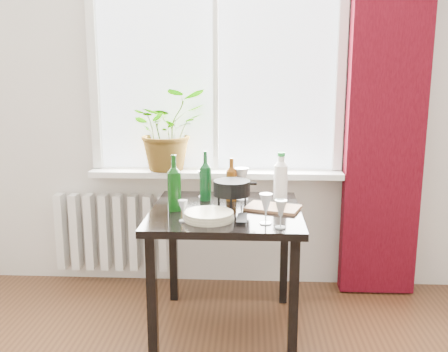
# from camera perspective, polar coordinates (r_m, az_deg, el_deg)

# --- Properties ---
(window) EXTENTS (1.72, 0.08, 1.62)m
(window) POSITION_cam_1_polar(r_m,az_deg,el_deg) (3.43, -0.94, 13.35)
(window) COLOR white
(window) RESTS_ON ground
(windowsill) EXTENTS (1.72, 0.20, 0.04)m
(windowsill) POSITION_cam_1_polar(r_m,az_deg,el_deg) (3.42, -0.97, 0.30)
(windowsill) COLOR white
(windowsill) RESTS_ON ground
(curtain) EXTENTS (0.50, 0.12, 2.56)m
(curtain) POSITION_cam_1_polar(r_m,az_deg,el_deg) (3.44, 18.10, 7.69)
(curtain) COLOR #39050D
(curtain) RESTS_ON ground
(radiator) EXTENTS (0.80, 0.10, 0.55)m
(radiator) POSITION_cam_1_polar(r_m,az_deg,el_deg) (3.69, -12.67, -6.27)
(radiator) COLOR white
(radiator) RESTS_ON ground
(table) EXTENTS (0.85, 0.85, 0.74)m
(table) POSITION_cam_1_polar(r_m,az_deg,el_deg) (2.88, 0.20, -5.57)
(table) COLOR black
(table) RESTS_ON ground
(potted_plant) EXTENTS (0.64, 0.60, 0.56)m
(potted_plant) POSITION_cam_1_polar(r_m,az_deg,el_deg) (3.43, -6.37, 5.31)
(potted_plant) COLOR #227E21
(potted_plant) RESTS_ON windowsill
(wine_bottle_left) EXTENTS (0.09, 0.09, 0.32)m
(wine_bottle_left) POSITION_cam_1_polar(r_m,az_deg,el_deg) (2.81, -5.72, -0.74)
(wine_bottle_left) COLOR #0B3B0C
(wine_bottle_left) RESTS_ON table
(wine_bottle_right) EXTENTS (0.08, 0.08, 0.30)m
(wine_bottle_right) POSITION_cam_1_polar(r_m,az_deg,el_deg) (3.02, -2.14, 0.04)
(wine_bottle_right) COLOR #0B3B17
(wine_bottle_right) RESTS_ON table
(bottle_amber) EXTENTS (0.08, 0.08, 0.27)m
(bottle_amber) POSITION_cam_1_polar(r_m,az_deg,el_deg) (3.02, 0.85, -0.35)
(bottle_amber) COLOR #65350B
(bottle_amber) RESTS_ON table
(cleaning_bottle) EXTENTS (0.10, 0.10, 0.30)m
(cleaning_bottle) POSITION_cam_1_polar(r_m,az_deg,el_deg) (3.06, 6.50, 0.03)
(cleaning_bottle) COLOR white
(cleaning_bottle) RESTS_ON table
(wineglass_front_right) EXTENTS (0.09, 0.09, 0.16)m
(wineglass_front_right) POSITION_cam_1_polar(r_m,az_deg,el_deg) (2.57, 4.81, -3.73)
(wineglass_front_right) COLOR silver
(wineglass_front_right) RESTS_ON table
(wineglass_far_right) EXTENTS (0.08, 0.08, 0.15)m
(wineglass_far_right) POSITION_cam_1_polar(r_m,az_deg,el_deg) (2.52, 6.50, -4.30)
(wineglass_far_right) COLOR #B3BDC1
(wineglass_far_right) RESTS_ON table
(wineglass_back_center) EXTENTS (0.09, 0.09, 0.20)m
(wineglass_back_center) POSITION_cam_1_polar(r_m,az_deg,el_deg) (3.04, 2.03, -0.85)
(wineglass_back_center) COLOR silver
(wineglass_back_center) RESTS_ON table
(wineglass_back_left) EXTENTS (0.08, 0.08, 0.17)m
(wineglass_back_left) POSITION_cam_1_polar(r_m,az_deg,el_deg) (3.11, -2.35, -0.88)
(wineglass_back_left) COLOR silver
(wineglass_back_left) RESTS_ON table
(wineglass_front_left) EXTENTS (0.06, 0.06, 0.12)m
(wineglass_front_left) POSITION_cam_1_polar(r_m,az_deg,el_deg) (2.62, -4.69, -3.97)
(wineglass_front_left) COLOR silver
(wineglass_front_left) RESTS_ON table
(plate_stack) EXTENTS (0.35, 0.35, 0.04)m
(plate_stack) POSITION_cam_1_polar(r_m,az_deg,el_deg) (2.65, -1.74, -4.56)
(plate_stack) COLOR beige
(plate_stack) RESTS_ON table
(fondue_pot) EXTENTS (0.27, 0.24, 0.16)m
(fondue_pot) POSITION_cam_1_polar(r_m,az_deg,el_deg) (2.85, 0.90, -2.13)
(fondue_pot) COLOR black
(fondue_pot) RESTS_ON table
(tv_remote) EXTENTS (0.06, 0.18, 0.02)m
(tv_remote) POSITION_cam_1_polar(r_m,az_deg,el_deg) (2.64, 2.04, -4.94)
(tv_remote) COLOR black
(tv_remote) RESTS_ON table
(cutting_board) EXTENTS (0.34, 0.28, 0.02)m
(cutting_board) POSITION_cam_1_polar(r_m,az_deg,el_deg) (2.87, 5.62, -3.63)
(cutting_board) COLOR #9E6C47
(cutting_board) RESTS_ON table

